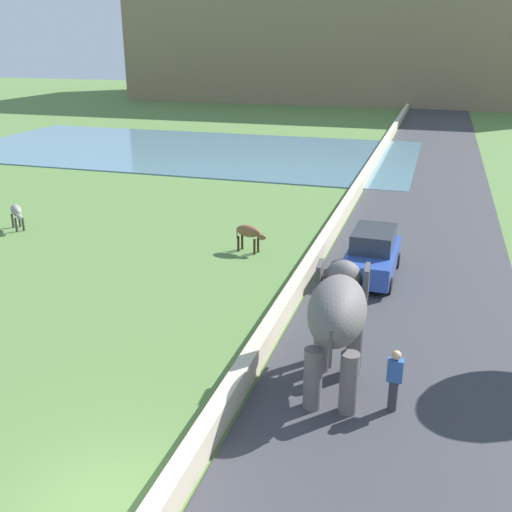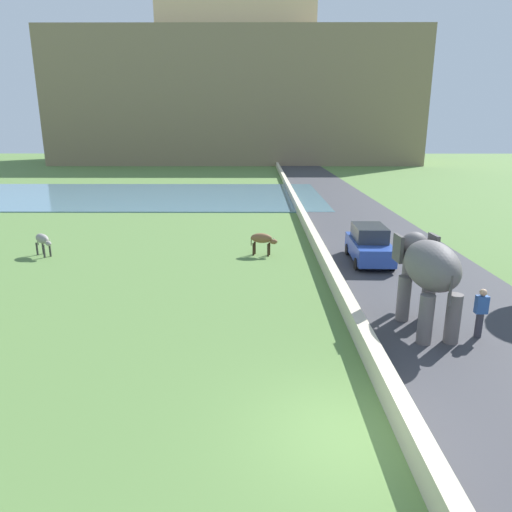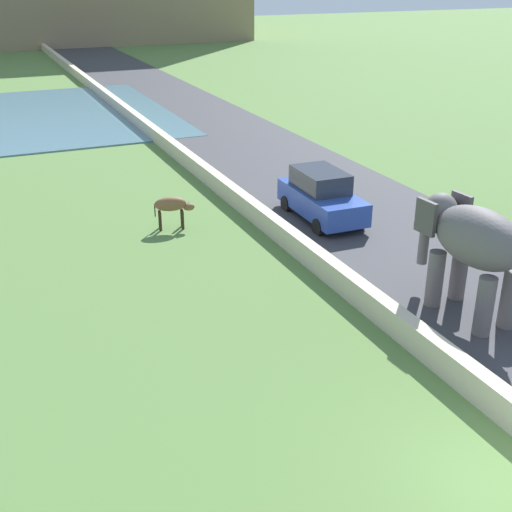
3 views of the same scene
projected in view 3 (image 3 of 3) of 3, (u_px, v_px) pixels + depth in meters
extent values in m
plane|color=#567A3D|center=(510.00, 486.00, 11.67)|extent=(220.00, 220.00, 0.00)
cube|color=#38383D|center=(278.00, 165.00, 30.24)|extent=(7.00, 120.00, 0.06)
cube|color=beige|center=(215.00, 181.00, 27.04)|extent=(0.40, 110.00, 0.69)
ellipsoid|color=#605B5B|center=(479.00, 238.00, 16.38)|extent=(1.59, 2.79, 1.50)
cylinder|color=#605B5B|center=(435.00, 280.00, 17.49)|extent=(0.44, 0.44, 1.60)
cylinder|color=#605B5B|center=(459.00, 273.00, 17.85)|extent=(0.44, 0.44, 1.60)
cylinder|color=#605B5B|center=(484.00, 307.00, 16.07)|extent=(0.44, 0.44, 1.60)
cylinder|color=#605B5B|center=(509.00, 300.00, 16.43)|extent=(0.44, 0.44, 1.60)
ellipsoid|color=#605B5B|center=(440.00, 213.00, 17.45)|extent=(1.06, 0.97, 1.10)
cube|color=#484444|center=(426.00, 217.00, 17.07)|extent=(0.17, 0.71, 0.90)
cube|color=#484444|center=(461.00, 210.00, 17.58)|extent=(0.17, 0.71, 0.90)
cylinder|color=#605B5B|center=(424.00, 238.00, 18.19)|extent=(0.28, 0.28, 1.50)
cone|color=silver|center=(421.00, 225.00, 17.86)|extent=(0.16, 0.57, 0.17)
cone|color=silver|center=(434.00, 222.00, 18.05)|extent=(0.16, 0.57, 0.17)
cube|color=#2D4CA8|center=(322.00, 201.00, 23.57)|extent=(1.81, 4.04, 0.80)
cube|color=#2D333D|center=(320.00, 180.00, 23.43)|extent=(1.50, 2.24, 0.70)
cylinder|color=black|center=(360.00, 221.00, 22.91)|extent=(0.20, 0.60, 0.60)
cylinder|color=black|center=(318.00, 227.00, 22.35)|extent=(0.20, 0.60, 0.60)
cylinder|color=black|center=(325.00, 198.00, 25.11)|extent=(0.20, 0.60, 0.60)
cylinder|color=black|center=(286.00, 204.00, 24.55)|extent=(0.20, 0.60, 0.60)
ellipsoid|color=brown|center=(170.00, 204.00, 22.71)|extent=(1.17, 0.68, 0.50)
cylinder|color=#302014|center=(182.00, 217.00, 23.15)|extent=(0.10, 0.10, 0.65)
cylinder|color=#302014|center=(183.00, 220.00, 22.87)|extent=(0.10, 0.10, 0.65)
cylinder|color=#302014|center=(160.00, 219.00, 23.02)|extent=(0.10, 0.10, 0.65)
cylinder|color=#302014|center=(160.00, 222.00, 22.74)|extent=(0.10, 0.10, 0.65)
ellipsoid|color=brown|center=(189.00, 207.00, 22.88)|extent=(0.44, 0.32, 0.26)
cone|color=beige|center=(188.00, 201.00, 22.90)|extent=(0.04, 0.04, 0.12)
cone|color=beige|center=(189.00, 203.00, 22.73)|extent=(0.04, 0.04, 0.12)
cylinder|color=#302014|center=(155.00, 210.00, 22.70)|extent=(0.04, 0.04, 0.45)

